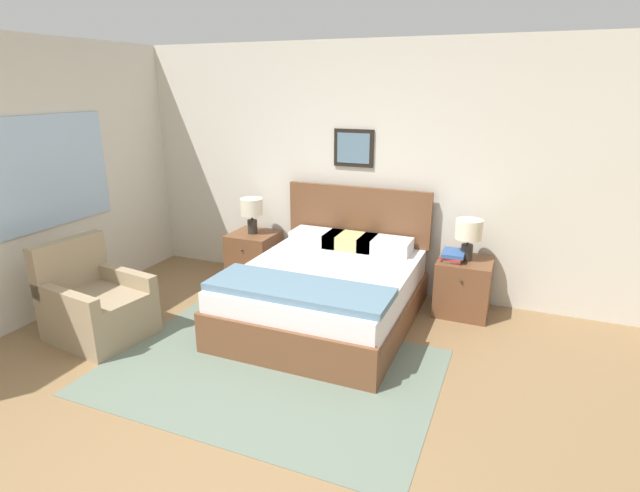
{
  "coord_description": "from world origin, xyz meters",
  "views": [
    {
      "loc": [
        1.63,
        -2.03,
        2.17
      ],
      "look_at": [
        0.1,
        1.65,
        0.87
      ],
      "focal_mm": 28.0,
      "sensor_mm": 36.0,
      "label": 1
    }
  ],
  "objects_px": {
    "table_lamp_near_window": "(252,210)",
    "table_lamp_by_door": "(469,232)",
    "bed": "(327,291)",
    "nightstand_by_door": "(463,286)",
    "armchair": "(96,306)",
    "nightstand_near_window": "(254,256)"
  },
  "relations": [
    {
      "from": "armchair",
      "to": "nightstand_near_window",
      "type": "height_order",
      "value": "armchair"
    },
    {
      "from": "table_lamp_near_window",
      "to": "nightstand_by_door",
      "type": "bearing_deg",
      "value": 0.01
    },
    {
      "from": "nightstand_near_window",
      "to": "nightstand_by_door",
      "type": "relative_size",
      "value": 1.0
    },
    {
      "from": "armchair",
      "to": "table_lamp_by_door",
      "type": "bearing_deg",
      "value": 128.4
    },
    {
      "from": "armchair",
      "to": "nightstand_by_door",
      "type": "distance_m",
      "value": 3.45
    },
    {
      "from": "nightstand_by_door",
      "to": "table_lamp_by_door",
      "type": "relative_size",
      "value": 1.37
    },
    {
      "from": "nightstand_by_door",
      "to": "table_lamp_near_window",
      "type": "height_order",
      "value": "table_lamp_near_window"
    },
    {
      "from": "armchair",
      "to": "nightstand_by_door",
      "type": "bearing_deg",
      "value": 128.41
    },
    {
      "from": "nightstand_by_door",
      "to": "table_lamp_near_window",
      "type": "relative_size",
      "value": 1.37
    },
    {
      "from": "table_lamp_by_door",
      "to": "table_lamp_near_window",
      "type": "bearing_deg",
      "value": 180.0
    },
    {
      "from": "nightstand_by_door",
      "to": "table_lamp_by_door",
      "type": "xyz_separation_m",
      "value": [
        0.0,
        -0.0,
        0.55
      ]
    },
    {
      "from": "table_lamp_near_window",
      "to": "table_lamp_by_door",
      "type": "height_order",
      "value": "same"
    },
    {
      "from": "bed",
      "to": "nightstand_near_window",
      "type": "relative_size",
      "value": 3.46
    },
    {
      "from": "bed",
      "to": "table_lamp_by_door",
      "type": "xyz_separation_m",
      "value": [
        1.18,
        0.68,
        0.53
      ]
    },
    {
      "from": "bed",
      "to": "armchair",
      "type": "relative_size",
      "value": 2.17
    },
    {
      "from": "bed",
      "to": "nightstand_by_door",
      "type": "height_order",
      "value": "bed"
    },
    {
      "from": "nightstand_by_door",
      "to": "armchair",
      "type": "bearing_deg",
      "value": -149.54
    },
    {
      "from": "armchair",
      "to": "nightstand_by_door",
      "type": "height_order",
      "value": "armchair"
    },
    {
      "from": "armchair",
      "to": "nightstand_near_window",
      "type": "bearing_deg",
      "value": 168.45
    },
    {
      "from": "nightstand_near_window",
      "to": "table_lamp_near_window",
      "type": "distance_m",
      "value": 0.55
    },
    {
      "from": "armchair",
      "to": "table_lamp_near_window",
      "type": "height_order",
      "value": "table_lamp_near_window"
    },
    {
      "from": "table_lamp_near_window",
      "to": "table_lamp_by_door",
      "type": "xyz_separation_m",
      "value": [
        2.36,
        0.0,
        0.0
      ]
    }
  ]
}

